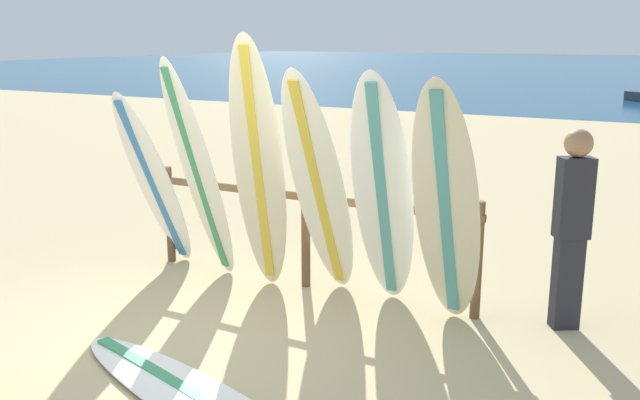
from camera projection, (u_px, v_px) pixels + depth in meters
name	position (u px, v px, depth m)	size (l,w,h in m)	color
ground_plane	(178.00, 347.00, 5.65)	(120.00, 120.00, 0.00)	tan
surfboard_rack	(306.00, 217.00, 6.86)	(3.56, 0.09, 1.07)	brown
surfboard_leaning_far_left	(154.00, 182.00, 7.24)	(0.48, 0.99, 1.96)	white
surfboard_leaning_left	(199.00, 172.00, 6.88)	(0.63, 0.89, 2.30)	white
surfboard_leaning_center_left	(259.00, 168.00, 6.53)	(0.63, 0.78, 2.51)	beige
surfboard_leaning_center	(320.00, 188.00, 6.31)	(0.55, 1.12, 2.23)	white
surfboard_leaning_center_right	(383.00, 195.00, 6.05)	(0.67, 1.07, 2.22)	white
surfboard_leaning_right	(446.00, 208.00, 5.67)	(0.57, 0.88, 2.18)	beige
beachgoer_standing	(572.00, 221.00, 5.81)	(0.33, 0.30, 1.73)	#26262D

